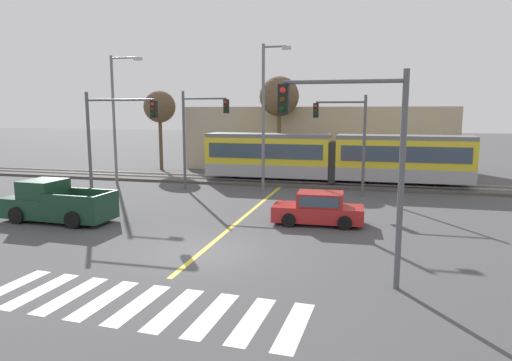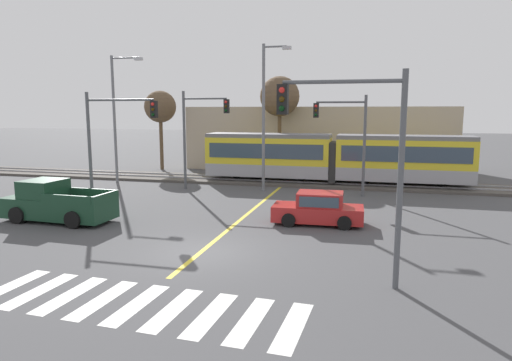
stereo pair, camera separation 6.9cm
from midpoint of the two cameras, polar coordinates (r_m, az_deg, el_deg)
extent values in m
plane|color=#474749|center=(17.51, -6.85, -8.92)|extent=(200.00, 200.00, 0.00)
cube|color=#4C4742|center=(33.64, 3.76, -0.15)|extent=(120.00, 4.00, 0.18)
cube|color=#939399|center=(32.92, 3.53, -0.10)|extent=(120.00, 0.08, 0.10)
cube|color=#939399|center=(34.32, 3.99, 0.26)|extent=(120.00, 0.08, 0.10)
cube|color=#9E9EA3|center=(33.77, 1.64, 1.42)|extent=(9.00, 2.60, 0.90)
cube|color=yellow|center=(33.62, 1.65, 3.79)|extent=(9.00, 2.60, 1.90)
cube|color=#384756|center=(32.34, 1.13, 3.68)|extent=(8.28, 0.04, 1.04)
cube|color=slate|center=(33.55, 1.66, 5.64)|extent=(9.00, 2.39, 0.28)
cylinder|color=black|center=(33.38, 5.79, 0.51)|extent=(0.70, 0.20, 0.70)
cylinder|color=black|center=(34.46, -2.38, 0.81)|extent=(0.70, 0.20, 0.70)
cube|color=#9E9EA3|center=(33.02, 17.94, 0.83)|extent=(9.00, 2.60, 0.90)
cube|color=yellow|center=(32.87, 18.05, 3.24)|extent=(9.00, 2.60, 1.90)
cube|color=#384756|center=(31.55, 18.20, 3.12)|extent=(8.28, 0.04, 1.04)
cube|color=slate|center=(32.79, 18.14, 5.14)|extent=(9.00, 2.39, 0.28)
cylinder|color=black|center=(33.33, 22.15, -0.11)|extent=(0.70, 0.20, 0.70)
cylinder|color=black|center=(33.02, 13.61, 0.22)|extent=(0.70, 0.20, 0.70)
cube|color=#2D2D2D|center=(32.98, 9.73, 2.35)|extent=(0.50, 2.34, 2.80)
cube|color=silver|center=(16.07, -28.28, -11.57)|extent=(0.69, 2.82, 0.01)
cube|color=silver|center=(15.34, -25.32, -12.32)|extent=(0.69, 2.82, 0.01)
cube|color=silver|center=(14.65, -22.06, -13.11)|extent=(0.69, 2.82, 0.01)
cube|color=silver|center=(14.02, -18.46, -13.92)|extent=(0.69, 2.82, 0.01)
cube|color=silver|center=(13.44, -14.51, -14.75)|extent=(0.69, 2.82, 0.01)
cube|color=silver|center=(12.93, -10.20, -15.57)|extent=(0.69, 2.82, 0.01)
cube|color=silver|center=(12.50, -5.53, -16.36)|extent=(0.69, 2.82, 0.01)
cube|color=silver|center=(12.16, -0.52, -17.08)|extent=(0.69, 2.82, 0.01)
cube|color=silver|center=(11.90, 4.79, -17.71)|extent=(0.69, 2.82, 0.01)
cube|color=gold|center=(23.16, -1.30, -4.46)|extent=(0.20, 17.94, 0.01)
cube|color=#B22323|center=(21.67, 7.81, -4.07)|extent=(4.27, 1.87, 0.72)
cube|color=#B22323|center=(21.52, 8.11, -2.31)|extent=(2.16, 1.60, 0.64)
cube|color=#384756|center=(21.61, 5.46, -2.22)|extent=(0.16, 1.43, 0.52)
cube|color=#384756|center=(20.76, 7.96, -2.72)|extent=(1.79, 0.11, 0.48)
cylinder|color=black|center=(21.02, 4.18, -4.97)|extent=(0.65, 0.25, 0.64)
cylinder|color=black|center=(22.66, 4.78, -3.96)|extent=(0.65, 0.25, 0.64)
cylinder|color=black|center=(20.84, 11.09, -5.23)|extent=(0.65, 0.25, 0.64)
cylinder|color=black|center=(22.49, 11.17, -4.20)|extent=(0.65, 0.25, 0.64)
cube|color=#193D28|center=(23.94, -23.34, -3.13)|extent=(5.47, 2.17, 0.96)
cube|color=#193D28|center=(24.31, -24.94, -0.90)|extent=(1.77, 1.91, 0.84)
cube|color=#384756|center=(24.81, -26.24, -0.76)|extent=(0.17, 1.70, 0.66)
cube|color=#193D28|center=(22.36, -22.56, -2.16)|extent=(2.70, 0.23, 0.36)
cube|color=#193D28|center=(23.79, -19.78, -1.38)|extent=(2.70, 0.23, 0.36)
cube|color=#193D28|center=(22.23, -18.22, -1.98)|extent=(0.20, 1.96, 0.36)
cylinder|color=black|center=(24.33, -27.62, -3.87)|extent=(0.81, 0.31, 0.80)
cylinder|color=black|center=(25.73, -24.59, -3.02)|extent=(0.81, 0.31, 0.80)
cylinder|color=black|center=(22.28, -21.82, -4.58)|extent=(0.81, 0.31, 0.80)
cylinder|color=black|center=(23.80, -18.89, -3.59)|extent=(0.81, 0.31, 0.80)
cylinder|color=#515459|center=(13.89, 17.72, -0.24)|extent=(0.18, 0.18, 6.46)
cylinder|color=#515459|center=(13.76, 10.85, 12.05)|extent=(3.50, 0.12, 0.12)
cube|color=black|center=(13.97, 3.50, 10.08)|extent=(0.32, 0.28, 0.90)
sphere|color=red|center=(13.83, 3.39, 11.22)|extent=(0.18, 0.18, 0.18)
sphere|color=#3A2706|center=(13.82, 3.38, 10.10)|extent=(0.18, 0.18, 0.18)
sphere|color=black|center=(13.82, 3.37, 8.98)|extent=(0.18, 0.18, 0.18)
cylinder|color=#515459|center=(26.99, -20.01, 3.66)|extent=(0.18, 0.18, 6.29)
cylinder|color=#515459|center=(25.83, -16.61, 9.63)|extent=(4.00, 0.12, 0.12)
cube|color=black|center=(24.86, -12.55, 8.68)|extent=(0.32, 0.28, 0.90)
sphere|color=red|center=(24.73, -12.73, 9.30)|extent=(0.18, 0.18, 0.18)
sphere|color=#3A2706|center=(24.73, -12.71, 8.67)|extent=(0.18, 0.18, 0.18)
sphere|color=black|center=(24.73, -12.69, 8.05)|extent=(0.18, 0.18, 0.18)
cylinder|color=#515459|center=(31.12, -8.87, 4.95)|extent=(0.18, 0.18, 6.56)
cylinder|color=#515459|center=(30.50, -6.37, 10.14)|extent=(3.00, 0.12, 0.12)
cube|color=black|center=(29.99, -3.64, 9.25)|extent=(0.32, 0.28, 0.90)
sphere|color=red|center=(29.85, -3.73, 9.76)|extent=(0.18, 0.18, 0.18)
sphere|color=#3A2706|center=(29.85, -3.73, 9.25)|extent=(0.18, 0.18, 0.18)
sphere|color=black|center=(29.85, -3.72, 8.73)|extent=(0.18, 0.18, 0.18)
cylinder|color=#515459|center=(28.83, 13.45, 4.18)|extent=(0.18, 0.18, 6.22)
cylinder|color=#515459|center=(28.82, 10.62, 9.60)|extent=(3.00, 0.12, 0.12)
cube|color=black|center=(28.95, 7.60, 8.68)|extent=(0.32, 0.28, 0.90)
sphere|color=red|center=(28.81, 7.57, 9.22)|extent=(0.18, 0.18, 0.18)
sphere|color=#3A2706|center=(28.80, 7.56, 8.68)|extent=(0.18, 0.18, 0.18)
sphere|color=black|center=(28.81, 7.55, 8.15)|extent=(0.18, 0.18, 0.18)
cylinder|color=slate|center=(35.19, -17.22, 7.23)|extent=(0.20, 0.20, 9.18)
cylinder|color=slate|center=(34.84, -16.02, 14.52)|extent=(2.13, 0.12, 0.12)
cube|color=#B2B2B7|center=(34.31, -14.42, 14.50)|extent=(0.56, 0.28, 0.20)
cylinder|color=slate|center=(30.04, 1.01, 7.72)|extent=(0.20, 0.20, 9.50)
cylinder|color=slate|center=(30.14, 2.48, 16.39)|extent=(1.50, 0.12, 0.12)
cube|color=#B2B2B7|center=(29.98, 3.94, 16.22)|extent=(0.56, 0.28, 0.20)
cylinder|color=brown|center=(41.94, -11.70, 4.80)|extent=(0.32, 0.32, 5.05)
sphere|color=brown|center=(41.85, -11.84, 9.03)|extent=(2.81, 2.81, 2.81)
cylinder|color=brown|center=(38.14, 3.00, 5.14)|extent=(0.32, 0.32, 5.78)
sphere|color=brown|center=(38.08, 3.04, 10.47)|extent=(3.26, 3.26, 3.26)
cube|color=tan|center=(41.99, 7.80, 5.28)|extent=(23.23, 6.00, 5.60)
camera|label=1|loc=(0.03, -89.92, 0.01)|focal=32.00mm
camera|label=2|loc=(0.03, 90.08, -0.01)|focal=32.00mm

